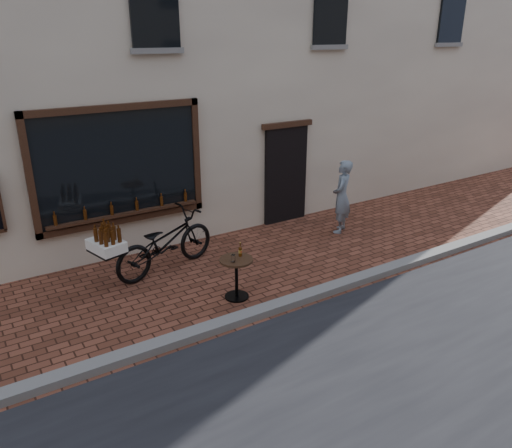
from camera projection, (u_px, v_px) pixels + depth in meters
ground at (311, 306)px, 8.13m from camera, size 90.00×90.00×0.00m
kerb at (304, 297)px, 8.27m from camera, size 90.00×0.25×0.12m
cargo_bicycle at (163, 242)px, 9.12m from camera, size 2.55×1.29×1.20m
bistro_table at (236, 270)px, 8.21m from camera, size 0.55×0.55×0.95m
pedestrian at (342, 197)px, 10.87m from camera, size 0.70×0.67×1.62m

